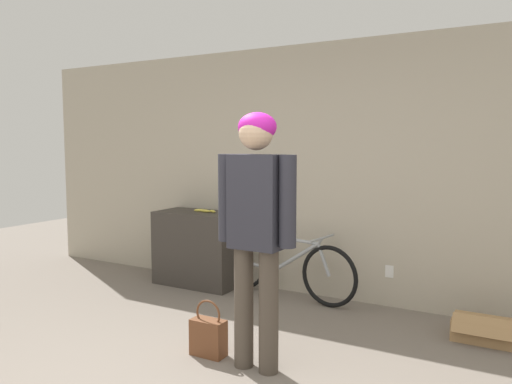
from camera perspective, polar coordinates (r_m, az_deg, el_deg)
wall_back at (r=5.11m, az=9.37°, el=2.27°), size 8.00×0.07×2.60m
side_shelf at (r=5.69m, az=-6.62°, el=-6.39°), size 0.95×0.49×0.82m
person at (r=3.42m, az=0.02°, el=-2.75°), size 0.60×0.26×1.80m
bicycle at (r=5.21m, az=3.17°, el=-8.38°), size 1.66×0.46×0.68m
banana at (r=5.59m, az=-5.82°, el=-2.15°), size 0.30×0.08×0.03m
handbag at (r=3.90m, az=-5.47°, el=-16.06°), size 0.26×0.13×0.43m
cardboard_box at (r=4.55m, az=24.70°, el=-14.14°), size 0.49×0.36×0.23m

